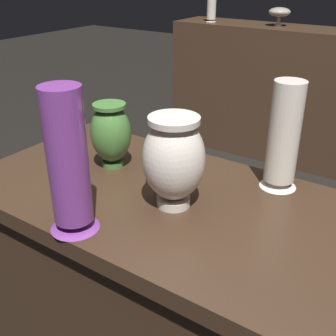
{
  "coord_description": "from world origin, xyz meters",
  "views": [
    {
      "loc": [
        0.61,
        -0.87,
        1.41
      ],
      "look_at": [
        0.03,
        -0.01,
        0.9
      ],
      "focal_mm": 44.97,
      "sensor_mm": 36.0,
      "label": 1
    }
  ],
  "objects_px": {
    "vase_centerpiece": "(174,159)",
    "vase_right_accent": "(284,138)",
    "vase_left_accent": "(68,165)",
    "shelf_vase_left": "(280,12)",
    "shelf_vase_far_left": "(212,6)",
    "vase_tall_behind": "(111,133)"
  },
  "relations": [
    {
      "from": "vase_centerpiece",
      "to": "vase_right_accent",
      "type": "relative_size",
      "value": 0.8
    },
    {
      "from": "vase_left_accent",
      "to": "shelf_vase_left",
      "type": "xyz_separation_m",
      "value": [
        -0.43,
        2.46,
        0.11
      ]
    },
    {
      "from": "vase_left_accent",
      "to": "shelf_vase_far_left",
      "type": "height_order",
      "value": "shelf_vase_far_left"
    },
    {
      "from": "vase_left_accent",
      "to": "vase_centerpiece",
      "type": "bearing_deg",
      "value": 58.29
    },
    {
      "from": "vase_centerpiece",
      "to": "vase_left_accent",
      "type": "relative_size",
      "value": 0.7
    },
    {
      "from": "vase_right_accent",
      "to": "shelf_vase_left",
      "type": "bearing_deg",
      "value": 111.62
    },
    {
      "from": "vase_centerpiece",
      "to": "vase_right_accent",
      "type": "xyz_separation_m",
      "value": [
        0.2,
        0.27,
        0.02
      ]
    },
    {
      "from": "vase_tall_behind",
      "to": "vase_left_accent",
      "type": "relative_size",
      "value": 0.58
    },
    {
      "from": "vase_tall_behind",
      "to": "shelf_vase_far_left",
      "type": "distance_m",
      "value": 2.23
    },
    {
      "from": "vase_right_accent",
      "to": "shelf_vase_left",
      "type": "height_order",
      "value": "vase_right_accent"
    },
    {
      "from": "vase_tall_behind",
      "to": "shelf_vase_far_left",
      "type": "xyz_separation_m",
      "value": [
        -0.79,
        2.07,
        0.18
      ]
    },
    {
      "from": "vase_left_accent",
      "to": "vase_tall_behind",
      "type": "bearing_deg",
      "value": 115.92
    },
    {
      "from": "shelf_vase_left",
      "to": "vase_left_accent",
      "type": "bearing_deg",
      "value": -80.06
    },
    {
      "from": "vase_right_accent",
      "to": "shelf_vase_far_left",
      "type": "xyz_separation_m",
      "value": [
        -1.3,
        1.9,
        0.14
      ]
    },
    {
      "from": "shelf_vase_left",
      "to": "shelf_vase_far_left",
      "type": "bearing_deg",
      "value": -173.39
    },
    {
      "from": "shelf_vase_far_left",
      "to": "vase_left_accent",
      "type": "bearing_deg",
      "value": -68.39
    },
    {
      "from": "vase_centerpiece",
      "to": "vase_tall_behind",
      "type": "height_order",
      "value": "vase_centerpiece"
    },
    {
      "from": "vase_centerpiece",
      "to": "shelf_vase_far_left",
      "type": "distance_m",
      "value": 2.44
    },
    {
      "from": "shelf_vase_left",
      "to": "vase_tall_behind",
      "type": "bearing_deg",
      "value": -82.74
    },
    {
      "from": "vase_left_accent",
      "to": "shelf_vase_far_left",
      "type": "distance_m",
      "value": 2.59
    },
    {
      "from": "vase_left_accent",
      "to": "shelf_vase_left",
      "type": "distance_m",
      "value": 2.5
    },
    {
      "from": "vase_tall_behind",
      "to": "shelf_vase_left",
      "type": "distance_m",
      "value": 2.16
    }
  ]
}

